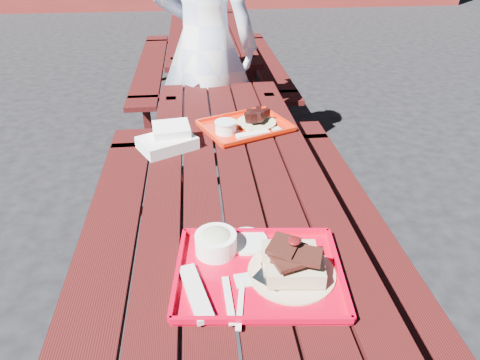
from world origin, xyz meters
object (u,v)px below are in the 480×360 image
at_px(far_tray, 245,125).
at_px(person, 205,46).
at_px(picnic_table_near, 236,213).
at_px(near_tray, 258,261).
at_px(picnic_table_far, 208,50).

distance_m(far_tray, person, 0.90).
height_order(picnic_table_near, near_tray, near_tray).
height_order(near_tray, far_tray, near_tray).
bearing_deg(near_tray, person, 92.47).
bearing_deg(picnic_table_far, far_tray, -87.78).
xyz_separation_m(far_tray, person, (-0.16, 0.86, 0.19)).
xyz_separation_m(picnic_table_near, far_tray, (0.09, 0.46, 0.21)).
relative_size(picnic_table_far, person, 1.24).
relative_size(picnic_table_near, near_tray, 4.52).
relative_size(picnic_table_far, near_tray, 4.52).
bearing_deg(far_tray, picnic_table_near, -101.03).
bearing_deg(person, far_tray, 122.09).
xyz_separation_m(picnic_table_far, far_tray, (0.09, -2.34, 0.21)).
distance_m(near_tray, far_tray, 1.04).
bearing_deg(person, picnic_table_far, -71.34).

